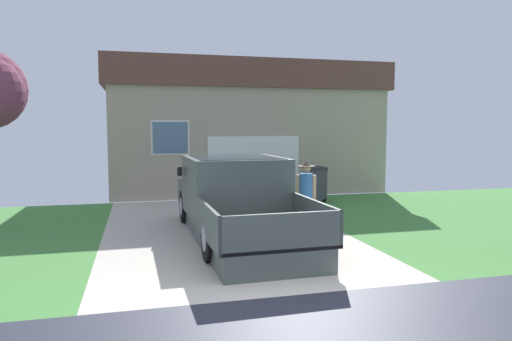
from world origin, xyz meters
TOP-DOWN VIEW (x-y plane):
  - pickup_truck at (0.22, 3.86)m, footprint 2.25×5.58m
  - person_with_hat at (1.70, 3.43)m, footprint 0.45×0.38m
  - handbag at (1.49, 3.26)m, footprint 0.29×0.17m
  - house_with_garage at (2.09, 12.23)m, footprint 10.03×6.46m
  - wheeled_trash_bin at (3.59, 7.72)m, footprint 0.60×0.72m

SIDE VIEW (x-z plane):
  - handbag at x=1.49m, z-range -0.07..0.30m
  - wheeled_trash_bin at x=3.59m, z-range 0.04..1.16m
  - pickup_truck at x=0.22m, z-range -0.07..1.63m
  - person_with_hat at x=1.70m, z-range 0.07..1.68m
  - house_with_garage at x=2.09m, z-range 0.03..4.70m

